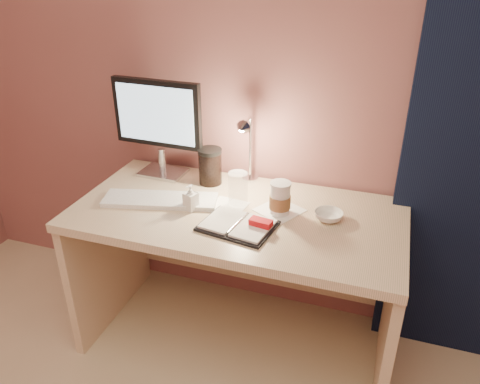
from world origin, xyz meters
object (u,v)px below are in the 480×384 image
(keyboard, at_px, (160,200))
(coffee_cup, at_px, (280,199))
(clear_cup, at_px, (238,189))
(monitor, at_px, (159,120))
(bowl, at_px, (329,216))
(dark_jar, at_px, (210,168))
(desk, at_px, (242,246))
(planner, at_px, (240,225))
(desk_lamp, at_px, (244,145))
(lotion_bottle, at_px, (191,197))

(keyboard, distance_m, coffee_cup, 0.53)
(clear_cup, bearing_deg, monitor, 158.83)
(bowl, bearing_deg, dark_jar, 163.95)
(dark_jar, bearing_deg, bowl, -16.05)
(desk, bearing_deg, clear_cup, -142.68)
(desk, relative_size, clear_cup, 9.49)
(planner, height_order, clear_cup, clear_cup)
(dark_jar, distance_m, desk_lamp, 0.21)
(clear_cup, relative_size, lotion_bottle, 1.29)
(monitor, height_order, bowl, monitor)
(planner, bearing_deg, bowl, 36.75)
(planner, height_order, bowl, planner)
(desk, xyz_separation_m, desk_lamp, (-0.04, 0.15, 0.44))
(keyboard, bearing_deg, desk, 2.70)
(bowl, xyz_separation_m, dark_jar, (-0.59, 0.17, 0.06))
(lotion_bottle, relative_size, desk_lamp, 0.34)
(keyboard, xyz_separation_m, lotion_bottle, (0.16, -0.02, 0.05))
(desk_lamp, bearing_deg, planner, -76.03)
(keyboard, relative_size, clear_cup, 3.36)
(planner, height_order, desk_lamp, desk_lamp)
(desk_lamp, bearing_deg, desk, -75.86)
(planner, distance_m, dark_jar, 0.43)
(desk, xyz_separation_m, planner, (0.05, -0.20, 0.24))
(planner, distance_m, lotion_bottle, 0.26)
(coffee_cup, distance_m, dark_jar, 0.43)
(keyboard, xyz_separation_m, bowl, (0.73, 0.08, 0.01))
(monitor, relative_size, lotion_bottle, 4.11)
(desk, height_order, desk_lamp, desk_lamp)
(desk, xyz_separation_m, keyboard, (-0.35, -0.10, 0.24))
(monitor, distance_m, dark_jar, 0.33)
(lotion_bottle, bearing_deg, planner, -17.11)
(lotion_bottle, bearing_deg, dark_jar, 93.69)
(bowl, xyz_separation_m, lotion_bottle, (-0.57, -0.10, 0.04))
(monitor, xyz_separation_m, desk_lamp, (0.43, -0.01, -0.07))
(coffee_cup, distance_m, clear_cup, 0.19)
(keyboard, xyz_separation_m, dark_jar, (0.14, 0.25, 0.07))
(planner, xyz_separation_m, bowl, (0.33, 0.17, 0.01))
(dark_jar, bearing_deg, desk_lamp, 2.35)
(clear_cup, xyz_separation_m, bowl, (0.40, -0.01, -0.06))
(desk, bearing_deg, lotion_bottle, -147.51)
(monitor, bearing_deg, lotion_bottle, -43.32)
(keyboard, bearing_deg, clear_cup, 1.49)
(desk, distance_m, bowl, 0.45)
(keyboard, bearing_deg, monitor, 100.57)
(desk, bearing_deg, desk_lamp, 105.35)
(coffee_cup, bearing_deg, planner, -128.00)
(planner, relative_size, coffee_cup, 2.18)
(desk_lamp, bearing_deg, clear_cup, -82.45)
(desk, relative_size, bowl, 11.99)
(clear_cup, bearing_deg, bowl, -1.65)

